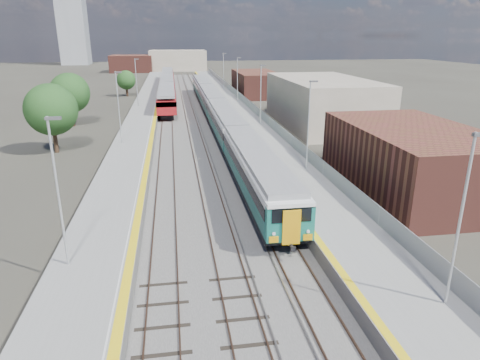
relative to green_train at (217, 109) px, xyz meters
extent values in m
plane|color=#47443A|center=(-1.50, 2.54, -2.17)|extent=(320.00, 320.00, 0.00)
cube|color=#565451|center=(-3.75, 5.04, -2.14)|extent=(10.50, 155.00, 0.06)
cube|color=#4C3323|center=(-0.72, 7.54, -2.06)|extent=(0.07, 160.00, 0.14)
cube|color=#4C3323|center=(0.72, 7.54, -2.06)|extent=(0.07, 160.00, 0.14)
cube|color=#4C3323|center=(-4.22, 7.54, -2.06)|extent=(0.07, 160.00, 0.14)
cube|color=#4C3323|center=(-2.78, 7.54, -2.06)|extent=(0.07, 160.00, 0.14)
cube|color=#4C3323|center=(-7.72, 7.54, -2.06)|extent=(0.07, 160.00, 0.14)
cube|color=#4C3323|center=(-6.28, 7.54, -2.06)|extent=(0.07, 160.00, 0.14)
cube|color=gray|center=(-1.05, 7.54, -2.07)|extent=(0.08, 160.00, 0.10)
cube|color=gray|center=(-2.45, 7.54, -2.07)|extent=(0.08, 160.00, 0.10)
cube|color=slate|center=(3.75, 5.04, -1.67)|extent=(4.70, 155.00, 1.00)
cube|color=gray|center=(3.75, 5.04, -1.16)|extent=(4.70, 155.00, 0.03)
cube|color=yellow|center=(1.65, 5.04, -1.14)|extent=(0.40, 155.00, 0.01)
cube|color=gray|center=(5.95, 5.04, -0.57)|extent=(0.06, 155.00, 1.20)
cylinder|color=#9EA0A3|center=(5.10, -45.46, 2.60)|extent=(0.12, 0.12, 7.50)
cylinder|color=#9EA0A3|center=(5.10, -25.46, 2.60)|extent=(0.12, 0.12, 7.50)
cube|color=#4C4C4F|center=(5.35, -25.46, 6.25)|extent=(0.70, 0.18, 0.14)
cylinder|color=#9EA0A3|center=(5.10, -5.46, 2.60)|extent=(0.12, 0.12, 7.50)
cube|color=#4C4C4F|center=(5.35, -5.46, 6.25)|extent=(0.70, 0.18, 0.14)
cylinder|color=#9EA0A3|center=(5.10, 14.54, 2.60)|extent=(0.12, 0.12, 7.50)
cube|color=#4C4C4F|center=(5.35, 14.54, 6.25)|extent=(0.70, 0.18, 0.14)
cylinder|color=#9EA0A3|center=(5.10, 34.54, 2.60)|extent=(0.12, 0.12, 7.50)
cube|color=#4C4C4F|center=(5.35, 34.54, 6.25)|extent=(0.70, 0.18, 0.14)
cube|color=slate|center=(-10.55, 5.04, -1.67)|extent=(4.30, 155.00, 1.00)
cube|color=gray|center=(-10.55, 5.04, -1.16)|extent=(4.30, 155.00, 0.03)
cube|color=yellow|center=(-8.65, 5.04, -1.14)|extent=(0.45, 155.00, 0.01)
cube|color=silver|center=(-9.00, 5.04, -1.14)|extent=(0.08, 155.00, 0.01)
cylinder|color=#9EA0A3|center=(-11.70, -39.46, 2.60)|extent=(0.12, 0.12, 7.50)
cube|color=#4C4C4F|center=(-11.45, -39.46, 6.25)|extent=(0.70, 0.18, 0.14)
cylinder|color=#9EA0A3|center=(-11.70, -13.46, 2.60)|extent=(0.12, 0.12, 7.50)
cube|color=#4C4C4F|center=(-11.45, -13.46, 6.25)|extent=(0.70, 0.18, 0.14)
cylinder|color=#9EA0A3|center=(-11.70, 12.54, 2.60)|extent=(0.12, 0.12, 7.50)
cube|color=#4C4C4F|center=(-11.45, 12.54, 6.25)|extent=(0.70, 0.18, 0.14)
cube|color=brown|center=(12.50, -29.46, 0.43)|extent=(9.00, 16.00, 5.20)
cube|color=#A09680|center=(14.50, -2.46, 1.03)|extent=(11.00, 22.00, 6.40)
cube|color=brown|center=(11.50, 30.54, 0.23)|extent=(8.00, 18.00, 4.80)
cube|color=#A09680|center=(-3.50, 102.54, 1.33)|extent=(20.00, 14.00, 7.00)
cube|color=brown|center=(-19.50, 97.54, 0.63)|extent=(14.00, 12.00, 5.60)
cube|color=gray|center=(-46.50, 142.54, 17.83)|extent=(11.00, 11.00, 40.00)
cube|color=black|center=(0.00, -28.96, -1.31)|extent=(2.64, 18.94, 0.45)
cube|color=#115A4A|center=(0.00, -28.96, -0.54)|extent=(2.74, 18.94, 1.11)
cube|color=black|center=(0.00, -28.96, 0.34)|extent=(2.80, 18.94, 0.76)
cube|color=white|center=(0.00, -28.96, 0.94)|extent=(2.74, 18.94, 0.47)
cube|color=gray|center=(0.00, -28.96, 1.35)|extent=(2.43, 18.94, 0.39)
cube|color=black|center=(0.00, -9.51, -1.31)|extent=(2.64, 18.94, 0.45)
cube|color=#115A4A|center=(0.00, -9.51, -0.54)|extent=(2.74, 18.94, 1.11)
cube|color=black|center=(0.00, -9.51, 0.34)|extent=(2.80, 18.94, 0.76)
cube|color=white|center=(0.00, -9.51, 0.94)|extent=(2.74, 18.94, 0.47)
cube|color=gray|center=(0.00, -9.51, 1.35)|extent=(2.43, 18.94, 0.39)
cube|color=black|center=(0.00, 9.93, -1.31)|extent=(2.64, 18.94, 0.45)
cube|color=#115A4A|center=(0.00, 9.93, -0.54)|extent=(2.74, 18.94, 1.11)
cube|color=black|center=(0.00, 9.93, 0.34)|extent=(2.80, 18.94, 0.76)
cube|color=white|center=(0.00, 9.93, 0.94)|extent=(2.74, 18.94, 0.47)
cube|color=gray|center=(0.00, 9.93, 1.35)|extent=(2.43, 18.94, 0.39)
cube|color=black|center=(0.00, 29.38, -1.31)|extent=(2.64, 18.94, 0.45)
cube|color=#115A4A|center=(0.00, 29.38, -0.54)|extent=(2.74, 18.94, 1.11)
cube|color=black|center=(0.00, 29.38, 0.34)|extent=(2.80, 18.94, 0.76)
cube|color=white|center=(0.00, 29.38, 0.94)|extent=(2.74, 18.94, 0.47)
cube|color=gray|center=(0.00, 29.38, 1.35)|extent=(2.43, 18.94, 0.39)
cube|color=#115A4A|center=(0.00, -38.67, -0.08)|extent=(2.72, 0.58, 2.04)
cube|color=black|center=(0.00, -38.97, 0.50)|extent=(2.23, 0.06, 0.78)
cube|color=orange|center=(0.00, -39.03, -0.18)|extent=(1.02, 0.10, 2.04)
cube|color=black|center=(-7.00, 12.10, -1.69)|extent=(1.96, 16.63, 0.68)
cube|color=maroon|center=(-7.00, 12.10, -0.06)|extent=(2.88, 19.56, 2.06)
cube|color=black|center=(-7.00, 12.10, 0.46)|extent=(2.94, 19.56, 0.72)
cube|color=gray|center=(-7.00, 12.10, 1.49)|extent=(2.57, 19.56, 0.41)
cube|color=black|center=(-7.00, 32.16, -1.69)|extent=(1.96, 16.63, 0.68)
cube|color=maroon|center=(-7.00, 32.16, -0.06)|extent=(2.88, 19.56, 2.06)
cube|color=black|center=(-7.00, 32.16, 0.46)|extent=(2.94, 19.56, 0.72)
cube|color=gray|center=(-7.00, 32.16, 1.49)|extent=(2.57, 19.56, 0.41)
cube|color=black|center=(-7.00, 52.22, -1.69)|extent=(1.96, 16.63, 0.68)
cube|color=maroon|center=(-7.00, 52.22, -0.06)|extent=(2.88, 19.56, 2.06)
cube|color=black|center=(-7.00, 52.22, 0.46)|extent=(2.94, 19.56, 0.72)
cube|color=gray|center=(-7.00, 52.22, 1.49)|extent=(2.57, 19.56, 0.41)
cylinder|color=#382619|center=(-18.69, -12.46, -0.89)|extent=(0.44, 0.44, 2.56)
sphere|color=#1C471B|center=(-18.69, -12.46, 2.46)|extent=(5.41, 5.41, 5.41)
cylinder|color=#382619|center=(-19.86, 2.03, -0.90)|extent=(0.44, 0.44, 2.54)
sphere|color=#1C471B|center=(-19.86, 2.03, 2.41)|extent=(5.35, 5.35, 5.35)
cylinder|color=#382619|center=(-15.33, 32.74, -1.25)|extent=(0.44, 0.44, 1.83)
sphere|color=#1C471B|center=(-15.33, 32.74, 1.14)|extent=(3.87, 3.87, 3.87)
cylinder|color=#382619|center=(23.04, 11.75, -1.23)|extent=(0.44, 0.44, 1.88)
sphere|color=#1C471B|center=(23.04, 11.75, 1.22)|extent=(3.96, 3.96, 3.96)
camera|label=1|loc=(-6.09, -59.64, 9.77)|focal=32.00mm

